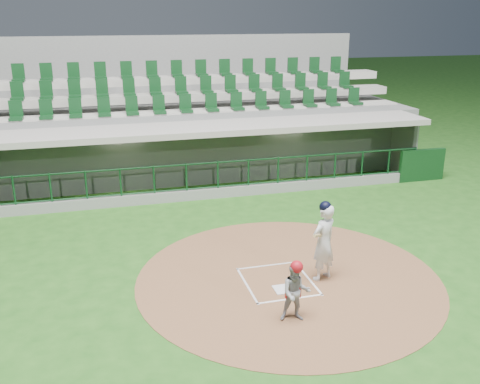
% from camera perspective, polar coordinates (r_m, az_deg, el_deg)
% --- Properties ---
extents(ground, '(120.00, 120.00, 0.00)m').
position_cam_1_polar(ground, '(12.98, 3.61, -8.95)').
color(ground, '#1F4F16').
rests_on(ground, ground).
extents(dirt_circle, '(7.20, 7.20, 0.01)m').
position_cam_1_polar(dirt_circle, '(12.90, 5.17, -9.14)').
color(dirt_circle, brown).
rests_on(dirt_circle, ground).
extents(home_plate, '(0.43, 0.43, 0.02)m').
position_cam_1_polar(home_plate, '(12.39, 4.65, -10.29)').
color(home_plate, silver).
rests_on(home_plate, dirt_circle).
extents(batter_box_chalk, '(1.55, 1.80, 0.01)m').
position_cam_1_polar(batter_box_chalk, '(12.72, 4.04, -9.48)').
color(batter_box_chalk, silver).
rests_on(batter_box_chalk, ground).
extents(dugout_structure, '(16.40, 3.70, 3.00)m').
position_cam_1_polar(dugout_structure, '(19.74, -3.57, 3.76)').
color(dugout_structure, slate).
rests_on(dugout_structure, ground).
extents(seating_deck, '(17.00, 6.72, 5.15)m').
position_cam_1_polar(seating_deck, '(22.58, -5.22, 6.81)').
color(seating_deck, slate).
rests_on(seating_deck, ground).
extents(batter, '(0.94, 0.99, 1.94)m').
position_cam_1_polar(batter, '(12.56, 8.90, -5.19)').
color(batter, silver).
rests_on(batter, dirt_circle).
extents(catcher, '(0.70, 0.60, 1.33)m').
position_cam_1_polar(catcher, '(11.01, 5.96, -10.49)').
color(catcher, gray).
rests_on(catcher, dirt_circle).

